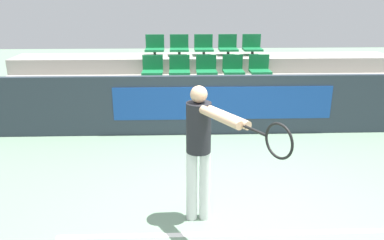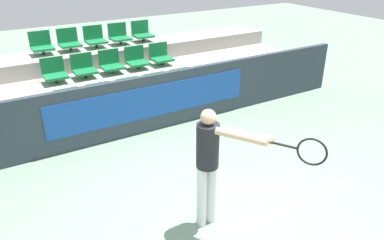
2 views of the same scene
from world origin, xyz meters
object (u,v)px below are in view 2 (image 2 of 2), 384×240
Objects in this scene: stadium_chair_7 at (111,63)px; stadium_chair_0 at (69,105)px; stadium_chair_5 at (54,72)px; stadium_chair_10 at (41,45)px; stadium_chair_1 at (101,98)px; stadium_chair_12 at (95,38)px; stadium_chair_4 at (182,82)px; stadium_chair_2 at (130,93)px; stadium_chair_14 at (142,33)px; stadium_chair_3 at (157,87)px; stadium_chair_13 at (119,35)px; stadium_chair_6 at (84,68)px; stadium_chair_9 at (161,56)px; tennis_player at (213,159)px; stadium_chair_8 at (137,59)px; stadium_chair_11 at (69,41)px.

stadium_chair_0 is at bearing -139.99° from stadium_chair_7.
stadium_chair_5 is 1.11m from stadium_chair_10.
stadium_chair_12 is (0.63, 2.10, 0.72)m from stadium_chair_1.
stadium_chair_5 is (-2.50, 1.05, 0.36)m from stadium_chair_4.
stadium_chair_1 and stadium_chair_2 have the same top height.
stadium_chair_12 and stadium_chair_14 have the same top height.
stadium_chair_2 is 1.00× the size of stadium_chair_10.
stadium_chair_10 reaches higher than stadium_chair_2.
stadium_chair_14 is at bearing 90.00° from stadium_chair_4.
stadium_chair_4 is 2.22m from stadium_chair_14.
stadium_chair_3 is 1.00× the size of stadium_chair_13.
stadium_chair_1 is 1.88m from stadium_chair_4.
stadium_chair_1 is 1.00× the size of stadium_chair_6.
stadium_chair_6 reaches higher than stadium_chair_3.
stadium_chair_7 is at bearing 90.00° from stadium_chair_2.
stadium_chair_0 is 1.00× the size of stadium_chair_9.
stadium_chair_7 is at bearing 0.00° from stadium_chair_5.
stadium_chair_0 is 1.00× the size of stadium_chair_10.
stadium_chair_7 is 4.76m from tennis_player.
stadium_chair_12 is at bearing 139.99° from stadium_chair_9.
stadium_chair_2 is at bearing 180.00° from stadium_chair_4.
stadium_chair_6 is 1.67m from stadium_chair_13.
stadium_chair_7 is (0.00, 1.05, 0.36)m from stadium_chair_2.
stadium_chair_0 is 0.31× the size of tennis_player.
stadium_chair_9 is 2.74m from stadium_chair_10.
stadium_chair_7 is 1.00× the size of stadium_chair_8.
stadium_chair_11 is 1.00× the size of stadium_chair_13.
stadium_chair_4 is at bearing -29.23° from stadium_chair_6.
stadium_chair_9 is (0.00, 1.05, 0.36)m from stadium_chair_4.
stadium_chair_3 is 1.00× the size of stadium_chair_11.
stadium_chair_1 is 2.18m from stadium_chair_9.
stadium_chair_2 is at bearing -73.42° from stadium_chair_11.
stadium_chair_13 is at bearing 59.22° from stadium_chair_7.
tennis_player is (0.25, -5.79, -0.29)m from stadium_chair_11.
stadium_chair_11 is at bearing 180.00° from stadium_chair_14.
stadium_chair_4 is at bearing 0.00° from stadium_chair_0.
tennis_player is at bearing -87.04° from stadium_chair_6.
stadium_chair_12 is at bearing 180.00° from stadium_chair_14.
stadium_chair_14 reaches higher than stadium_chair_5.
stadium_chair_11 and stadium_chair_14 have the same top height.
stadium_chair_5 is 0.63m from stadium_chair_6.
stadium_chair_7 is (1.25, 0.00, 0.00)m from stadium_chair_5.
stadium_chair_6 is 1.00× the size of stadium_chair_7.
stadium_chair_0 and stadium_chair_2 have the same top height.
stadium_chair_4 is at bearing -90.00° from stadium_chair_9.
tennis_player is (-1.63, -5.79, -0.29)m from stadium_chair_14.
stadium_chair_13 is at bearing 0.00° from stadium_chair_12.
stadium_chair_0 is at bearing -90.00° from stadium_chair_5.
stadium_chair_9 is at bearing 0.00° from stadium_chair_5.
stadium_chair_10 reaches higher than stadium_chair_4.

